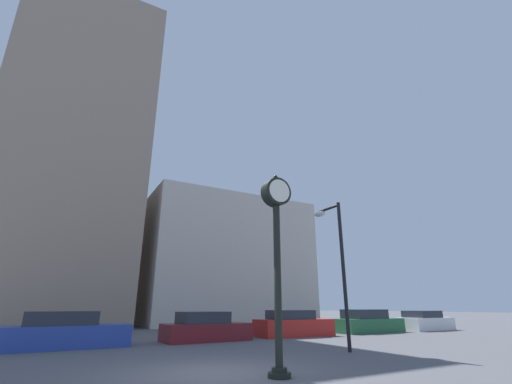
# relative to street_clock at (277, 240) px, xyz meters

# --- Properties ---
(ground_plane) EXTENTS (200.00, 200.00, 0.00)m
(ground_plane) POSITION_rel_street_clock_xyz_m (-1.12, 1.27, -3.23)
(ground_plane) COLOR #515156
(building_tall_tower) EXTENTS (11.12, 12.00, 28.73)m
(building_tall_tower) POSITION_rel_street_clock_xyz_m (-5.39, 25.27, 11.14)
(building_tall_tower) COLOR gray
(building_tall_tower) RESTS_ON ground_plane
(building_storefront_row) EXTENTS (15.54, 12.00, 11.56)m
(building_storefront_row) POSITION_rel_street_clock_xyz_m (9.11, 25.27, 2.55)
(building_storefront_row) COLOR beige
(building_storefront_row) RESTS_ON ground_plane
(street_clock) EXTENTS (0.77, 0.55, 5.04)m
(street_clock) POSITION_rel_street_clock_xyz_m (0.00, 0.00, 0.00)
(street_clock) COLOR black
(street_clock) RESTS_ON ground_plane
(car_blue) EXTENTS (4.76, 1.85, 1.39)m
(car_blue) POSITION_rel_street_clock_xyz_m (-4.33, 8.98, -2.64)
(car_blue) COLOR #28429E
(car_blue) RESTS_ON ground_plane
(car_maroon) EXTENTS (4.17, 2.05, 1.33)m
(car_maroon) POSITION_rel_street_clock_xyz_m (1.65, 9.13, -2.67)
(car_maroon) COLOR maroon
(car_maroon) RESTS_ON ground_plane
(car_red) EXTENTS (4.37, 2.01, 1.37)m
(car_red) POSITION_rel_street_clock_xyz_m (6.90, 9.31, -2.64)
(car_red) COLOR red
(car_red) RESTS_ON ground_plane
(car_green) EXTENTS (4.79, 1.99, 1.39)m
(car_green) POSITION_rel_street_clock_xyz_m (12.70, 9.46, -2.64)
(car_green) COLOR #236038
(car_green) RESTS_ON ground_plane
(car_white) EXTENTS (4.16, 2.02, 1.28)m
(car_white) POSITION_rel_street_clock_xyz_m (17.91, 9.15, -2.68)
(car_white) COLOR silver
(car_white) RESTS_ON ground_plane
(street_lamp_right) EXTENTS (0.36, 1.57, 5.65)m
(street_lamp_right) POSITION_rel_street_clock_xyz_m (4.77, 3.12, 0.59)
(street_lamp_right) COLOR black
(street_lamp_right) RESTS_ON ground_plane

